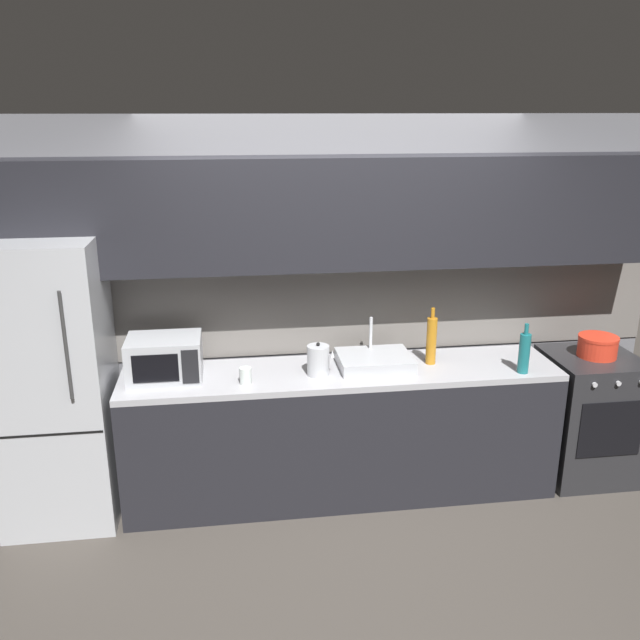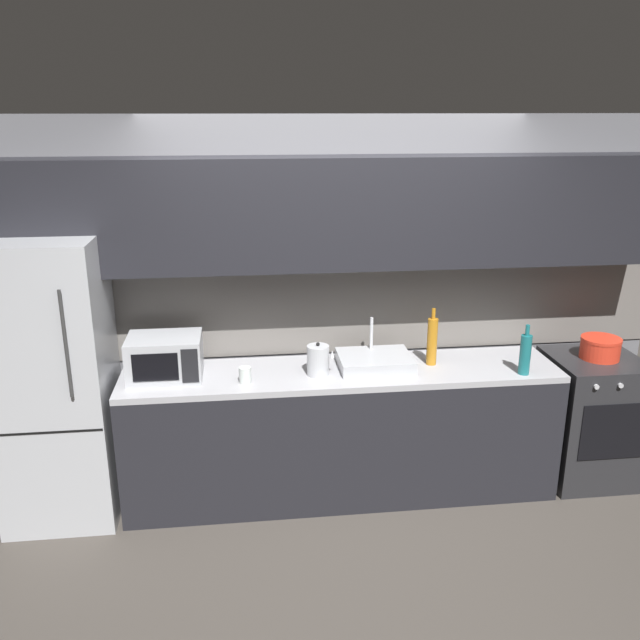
# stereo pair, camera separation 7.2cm
# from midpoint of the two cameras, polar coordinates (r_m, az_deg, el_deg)

# --- Properties ---
(ground_plane) EXTENTS (10.00, 10.00, 0.00)m
(ground_plane) POSITION_cam_midpoint_polar(r_m,az_deg,el_deg) (4.05, 4.38, -21.08)
(ground_plane) COLOR #3D3833
(back_wall) EXTENTS (4.60, 0.44, 2.50)m
(back_wall) POSITION_cam_midpoint_polar(r_m,az_deg,el_deg) (4.45, 1.86, 4.92)
(back_wall) COLOR slate
(back_wall) RESTS_ON ground
(counter_run) EXTENTS (2.86, 0.60, 0.90)m
(counter_run) POSITION_cam_midpoint_polar(r_m,az_deg,el_deg) (4.55, 2.29, -9.56)
(counter_run) COLOR black
(counter_run) RESTS_ON ground
(refrigerator) EXTENTS (0.68, 0.69, 1.82)m
(refrigerator) POSITION_cam_midpoint_polar(r_m,az_deg,el_deg) (4.45, -21.36, -4.96)
(refrigerator) COLOR #ADAFB5
(refrigerator) RESTS_ON ground
(oven_range) EXTENTS (0.60, 0.62, 0.90)m
(oven_range) POSITION_cam_midpoint_polar(r_m,az_deg,el_deg) (5.11, 22.46, -7.76)
(oven_range) COLOR #232326
(oven_range) RESTS_ON ground
(microwave) EXTENTS (0.46, 0.35, 0.27)m
(microwave) POSITION_cam_midpoint_polar(r_m,az_deg,el_deg) (4.30, -12.69, -3.12)
(microwave) COLOR #A8AAAF
(microwave) RESTS_ON counter_run
(sink_basin) EXTENTS (0.48, 0.38, 0.30)m
(sink_basin) POSITION_cam_midpoint_polar(r_m,az_deg,el_deg) (4.41, 5.19, -3.51)
(sink_basin) COLOR #ADAFB5
(sink_basin) RESTS_ON counter_run
(kettle) EXTENTS (0.18, 0.14, 0.22)m
(kettle) POSITION_cam_midpoint_polar(r_m,az_deg,el_deg) (4.25, 0.32, -3.47)
(kettle) COLOR #B7BABF
(kettle) RESTS_ON counter_run
(wine_bottle_teal) EXTENTS (0.07, 0.07, 0.33)m
(wine_bottle_teal) POSITION_cam_midpoint_polar(r_m,az_deg,el_deg) (4.45, 17.64, -2.79)
(wine_bottle_teal) COLOR #19666B
(wine_bottle_teal) RESTS_ON counter_run
(wine_bottle_amber) EXTENTS (0.07, 0.07, 0.39)m
(wine_bottle_amber) POSITION_cam_midpoint_polar(r_m,az_deg,el_deg) (4.46, 10.05, -1.77)
(wine_bottle_amber) COLOR #B27019
(wine_bottle_amber) RESTS_ON counter_run
(mug_clear) EXTENTS (0.08, 0.08, 0.10)m
(mug_clear) POSITION_cam_midpoint_polar(r_m,az_deg,el_deg) (4.16, -5.95, -4.72)
(mug_clear) COLOR silver
(mug_clear) RESTS_ON counter_run
(cooking_pot) EXTENTS (0.27, 0.27, 0.15)m
(cooking_pot) POSITION_cam_midpoint_polar(r_m,az_deg,el_deg) (4.93, 23.29, -2.22)
(cooking_pot) COLOR red
(cooking_pot) RESTS_ON oven_range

